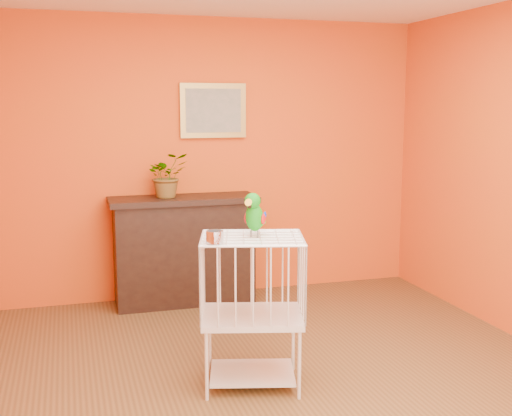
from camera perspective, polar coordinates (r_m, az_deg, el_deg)
name	(u,v)px	position (r m, az deg, el deg)	size (l,w,h in m)	color
ground	(292,390)	(4.28, 3.26, -15.82)	(4.50, 4.50, 0.00)	brown
room_shell	(295,142)	(3.88, 3.47, 5.88)	(4.50, 4.50, 4.50)	#D44413
console_cabinet	(184,250)	(5.90, -6.42, -3.73)	(1.33, 0.48, 0.98)	black
potted_plant	(167,180)	(5.76, -7.89, 2.46)	(0.36, 0.40, 0.31)	#26722D
framed_picture	(213,111)	(6.01, -3.82, 8.63)	(0.62, 0.04, 0.50)	#A88A3C
birdcage	(252,309)	(4.16, -0.35, -8.98)	(0.74, 0.63, 0.98)	silver
feed_cup	(215,237)	(3.85, -3.69, -2.57)	(0.11, 0.11, 0.07)	silver
parrot	(254,214)	(4.02, -0.15, -0.55)	(0.20, 0.23, 0.29)	#59544C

